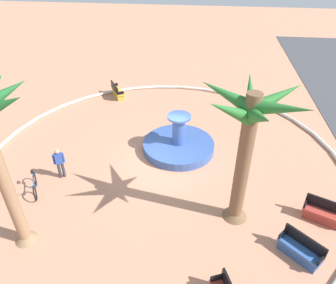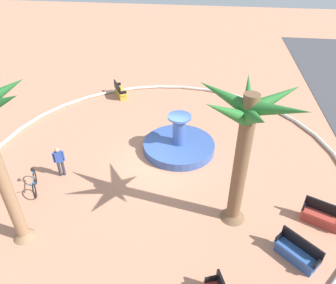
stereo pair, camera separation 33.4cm
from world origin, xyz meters
name	(u,v)px [view 1 (the left image)]	position (x,y,z in m)	size (l,w,h in m)	color
ground_plane	(163,161)	(0.00, 0.00, 0.00)	(80.00, 80.00, 0.00)	tan
plaza_curb	(163,160)	(0.00, 0.00, 0.10)	(18.40, 18.40, 0.20)	silver
fountain	(179,145)	(-1.15, 0.69, 0.31)	(3.85, 3.85, 2.12)	#38569E
palm_tree_near_fountain	(249,134)	(3.38, 3.47, 4.13)	(3.74, 3.76, 5.94)	brown
bench_east	(323,214)	(3.20, 7.02, 0.35)	(1.12, 1.66, 1.00)	#B73D33
bench_west	(117,92)	(-7.15, -4.21, 0.35)	(1.63, 1.24, 1.00)	gold
bench_north	(300,251)	(5.12, 5.67, 0.35)	(1.45, 1.52, 1.00)	#335BA8
bicycle_by_lamppost	(35,185)	(2.92, -5.51, 0.38)	(1.56, 0.82, 0.94)	black
person_cyclist_helmet	(59,162)	(1.77, -4.71, 0.91)	(0.34, 0.48, 1.62)	#33333D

